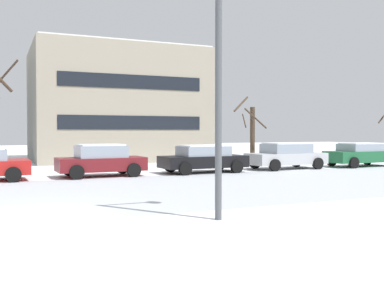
% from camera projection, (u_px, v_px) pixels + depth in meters
% --- Properties ---
extents(ground_plane, '(120.00, 120.00, 0.00)m').
position_uv_depth(ground_plane, '(34.00, 217.00, 10.98)').
color(ground_plane, white).
extents(road_surface, '(80.00, 9.25, 0.00)m').
position_uv_depth(road_surface, '(26.00, 197.00, 14.30)').
color(road_surface, '#B7BCC4').
rests_on(road_surface, ground).
extents(street_lamp, '(1.73, 0.36, 6.09)m').
position_uv_depth(street_lamp, '(229.00, 64.00, 10.60)').
color(street_lamp, '#4C4F54').
rests_on(street_lamp, ground).
extents(parked_car_maroon, '(4.01, 2.14, 1.49)m').
position_uv_depth(parked_car_maroon, '(101.00, 160.00, 20.72)').
color(parked_car_maroon, maroon).
rests_on(parked_car_maroon, ground).
extents(parked_car_black, '(4.41, 2.17, 1.40)m').
position_uv_depth(parked_car_black, '(203.00, 158.00, 22.66)').
color(parked_car_black, black).
rests_on(parked_car_black, ground).
extents(parked_car_silver, '(4.48, 2.20, 1.45)m').
position_uv_depth(parked_car_silver, '(286.00, 156.00, 24.88)').
color(parked_car_silver, silver).
rests_on(parked_car_silver, ground).
extents(parked_car_green, '(4.53, 2.10, 1.41)m').
position_uv_depth(parked_car_green, '(361.00, 154.00, 26.68)').
color(parked_car_green, '#1E6038').
rests_on(parked_car_green, ground).
extents(tree_far_left, '(1.72, 2.11, 4.38)m').
position_uv_depth(tree_far_left, '(252.00, 132.00, 28.18)').
color(tree_far_left, '#423326').
rests_on(tree_far_left, ground).
extents(building_far_right, '(11.85, 9.67, 8.06)m').
position_uv_depth(building_far_right, '(115.00, 105.00, 33.47)').
color(building_far_right, '#9E937F').
rests_on(building_far_right, ground).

